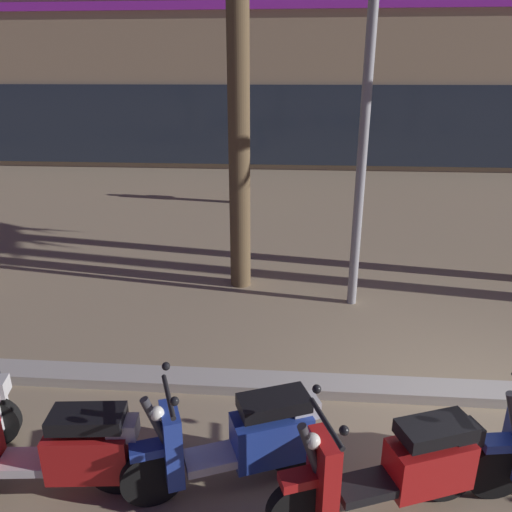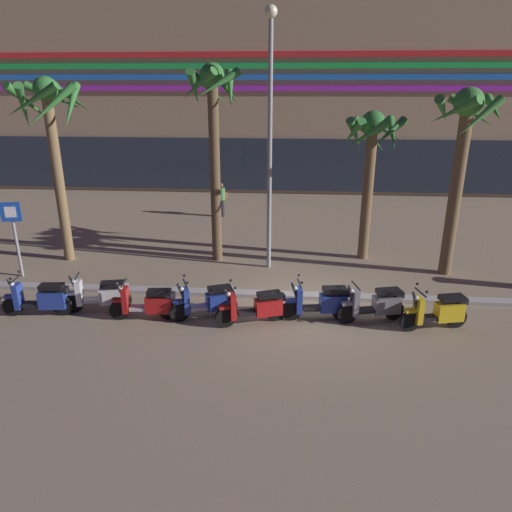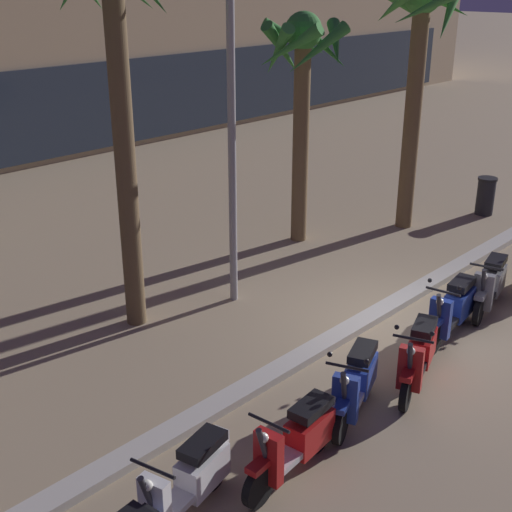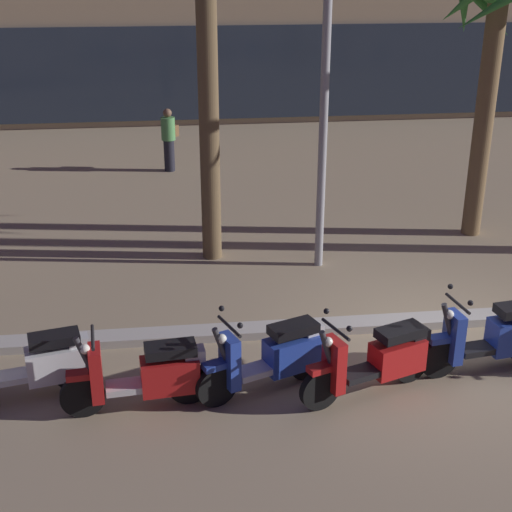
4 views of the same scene
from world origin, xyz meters
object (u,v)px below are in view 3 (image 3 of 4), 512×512
(scooter_red_last_in_row, at_px, (419,354))
(street_lamp, at_px, (231,38))
(palm_tree_far_corner, at_px, (419,48))
(litter_bin, at_px, (486,196))
(scooter_blue_lead_nearest, at_px, (356,382))
(scooter_red_tail_end, at_px, (297,440))
(palm_tree_by_mall_entrance, at_px, (117,41))
(palm_tree_mid_walkway, at_px, (302,73))
(scooter_white_mid_rear, at_px, (188,481))
(scooter_grey_mid_front, at_px, (490,284))
(scooter_blue_gap_after_mid, at_px, (453,309))

(scooter_red_last_in_row, xyz_separation_m, street_lamp, (0.08, 3.95, 4.23))
(palm_tree_far_corner, bearing_deg, litter_bin, -24.53)
(scooter_blue_lead_nearest, relative_size, litter_bin, 1.78)
(palm_tree_far_corner, bearing_deg, scooter_red_tail_end, -155.60)
(scooter_blue_lead_nearest, relative_size, palm_tree_by_mall_entrance, 0.27)
(palm_tree_mid_walkway, height_order, palm_tree_by_mall_entrance, palm_tree_by_mall_entrance)
(palm_tree_by_mall_entrance, height_order, street_lamp, street_lamp)
(scooter_white_mid_rear, relative_size, street_lamp, 0.22)
(scooter_white_mid_rear, xyz_separation_m, scooter_red_tail_end, (1.38, -0.40, 0.00))
(palm_tree_mid_walkway, bearing_deg, scooter_grey_mid_front, -93.43)
(scooter_red_tail_end, xyz_separation_m, scooter_blue_gap_after_mid, (4.44, 0.36, 0.02))
(scooter_red_last_in_row, distance_m, litter_bin, 8.40)
(scooter_red_tail_end, height_order, palm_tree_by_mall_entrance, palm_tree_by_mall_entrance)
(scooter_blue_gap_after_mid, height_order, palm_tree_by_mall_entrance, palm_tree_by_mall_entrance)
(scooter_blue_gap_after_mid, height_order, street_lamp, street_lamp)
(scooter_white_mid_rear, xyz_separation_m, scooter_red_last_in_row, (4.16, -0.39, 0.00))
(palm_tree_mid_walkway, distance_m, palm_tree_by_mall_entrance, 5.17)
(scooter_red_tail_end, relative_size, palm_tree_by_mall_entrance, 0.28)
(scooter_blue_lead_nearest, distance_m, palm_tree_far_corner, 8.71)
(palm_tree_far_corner, distance_m, litter_bin, 4.35)
(scooter_red_tail_end, distance_m, scooter_grey_mid_front, 5.82)
(palm_tree_by_mall_entrance, bearing_deg, scooter_red_last_in_row, -69.11)
(scooter_blue_gap_after_mid, xyz_separation_m, palm_tree_far_corner, (4.09, 3.51, 3.67))
(scooter_red_tail_end, height_order, scooter_grey_mid_front, same)
(scooter_white_mid_rear, distance_m, scooter_red_last_in_row, 4.18)
(scooter_blue_gap_after_mid, bearing_deg, scooter_white_mid_rear, 179.58)
(scooter_blue_lead_nearest, distance_m, palm_tree_by_mall_entrance, 6.08)
(scooter_red_last_in_row, bearing_deg, scooter_grey_mid_front, 6.75)
(palm_tree_far_corner, bearing_deg, scooter_grey_mid_front, -127.92)
(scooter_red_tail_end, height_order, palm_tree_far_corner, palm_tree_far_corner)
(scooter_grey_mid_front, height_order, palm_tree_far_corner, palm_tree_far_corner)
(palm_tree_mid_walkway, relative_size, palm_tree_by_mall_entrance, 0.78)
(scooter_grey_mid_front, xyz_separation_m, litter_bin, (4.88, 2.51, 0.03))
(scooter_blue_lead_nearest, bearing_deg, litter_bin, 16.17)
(scooter_white_mid_rear, height_order, scooter_red_tail_end, same)
(scooter_white_mid_rear, distance_m, scooter_blue_gap_after_mid, 5.82)
(scooter_red_last_in_row, height_order, scooter_grey_mid_front, scooter_red_last_in_row)
(litter_bin, bearing_deg, scooter_grey_mid_front, -152.75)
(palm_tree_far_corner, bearing_deg, scooter_blue_lead_nearest, -152.56)
(litter_bin, bearing_deg, scooter_white_mid_rear, -168.37)
(scooter_blue_lead_nearest, relative_size, scooter_grey_mid_front, 0.97)
(scooter_blue_gap_after_mid, relative_size, street_lamp, 0.23)
(scooter_white_mid_rear, xyz_separation_m, palm_tree_mid_walkway, (7.47, 4.73, 3.29))
(scooter_white_mid_rear, relative_size, palm_tree_far_corner, 0.31)
(scooter_blue_lead_nearest, bearing_deg, scooter_white_mid_rear, 176.59)
(scooter_blue_lead_nearest, bearing_deg, palm_tree_by_mall_entrance, 96.19)
(litter_bin, bearing_deg, palm_tree_mid_walkway, 153.87)
(palm_tree_by_mall_entrance, bearing_deg, palm_tree_far_corner, -5.23)
(palm_tree_far_corner, height_order, street_lamp, street_lamp)
(palm_tree_mid_walkway, distance_m, litter_bin, 6.05)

